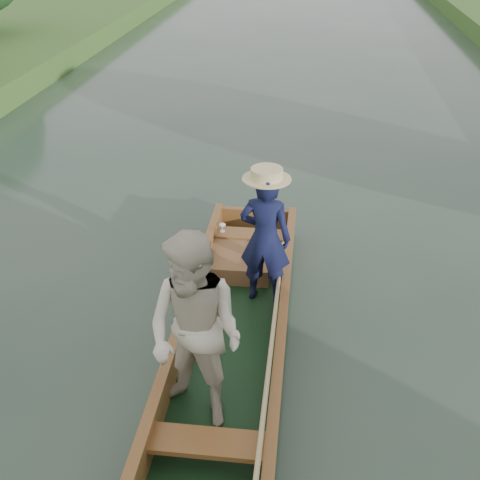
# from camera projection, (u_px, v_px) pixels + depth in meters

# --- Properties ---
(ground) EXTENTS (120.00, 120.00, 0.00)m
(ground) POSITION_uv_depth(u_px,v_px,m) (233.00, 345.00, 6.39)
(ground) COLOR #283D30
(ground) RESTS_ON ground
(trees_far) EXTENTS (21.88, 14.69, 4.40)m
(trees_far) POSITION_uv_depth(u_px,v_px,m) (136.00, 0.00, 11.44)
(trees_far) COLOR #47331E
(trees_far) RESTS_ON ground
(punt) EXTENTS (1.29, 5.00, 1.91)m
(punt) POSITION_uv_depth(u_px,v_px,m) (225.00, 310.00, 5.84)
(punt) COLOR black
(punt) RESTS_ON ground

